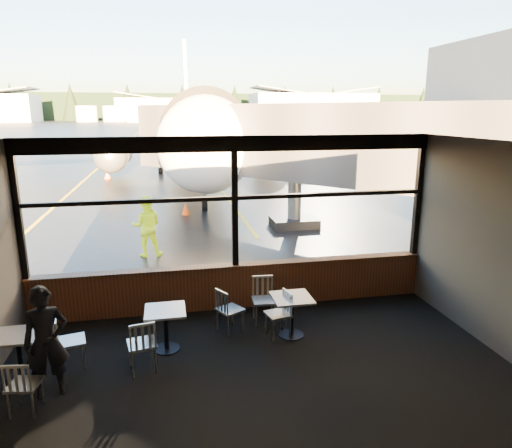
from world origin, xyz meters
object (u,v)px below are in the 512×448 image
object	(u,v)px
chair_near_n	(264,301)
passenger	(46,342)
ground_crew	(147,226)
cone_wing	(107,174)
cafe_table_near	(291,316)
chair_mid_w	(71,342)
airliner	(191,92)
cone_nose	(186,209)
chair_left_s	(25,385)
chair_near_e	(278,315)
chair_near_w	(230,310)
cafe_table_mid	(166,330)
cafe_table_left	(20,356)
jet_bridge	(318,156)
chair_mid_s	(142,344)

from	to	relation	value
chair_near_n	passenger	world-z (taller)	passenger
ground_crew	passenger	bearing A→B (deg)	82.36
passenger	cone_wing	size ratio (longest dim) A/B	3.02
cafe_table_near	chair_mid_w	bearing A→B (deg)	-175.02
cafe_table_near	ground_crew	xyz separation A→B (m)	(-2.67, 5.37, 0.47)
passenger	cone_wing	xyz separation A→B (m)	(-1.69, 22.42, -0.55)
airliner	passenger	world-z (taller)	airliner
chair_mid_w	cone_nose	world-z (taller)	chair_mid_w
chair_left_s	chair_near_e	bearing A→B (deg)	29.40
chair_near_w	cone_wing	world-z (taller)	chair_near_w
cafe_table_near	cafe_table_mid	xyz separation A→B (m)	(-2.21, -0.07, -0.01)
airliner	chair_near_e	world-z (taller)	airliner
chair_left_s	cone_wing	xyz separation A→B (m)	(-1.46, 22.78, -0.14)
chair_left_s	cone_wing	bearing A→B (deg)	102.99
chair_near_e	passenger	size ratio (longest dim) A/B	0.52
chair_near_n	cone_nose	distance (m)	9.89
ground_crew	cone_wing	bearing A→B (deg)	-77.19
chair_left_s	ground_crew	world-z (taller)	ground_crew
chair_near_e	cafe_table_left	bearing A→B (deg)	85.25
cone_wing	chair_mid_w	bearing A→B (deg)	-85.11
chair_near_e	jet_bridge	bearing A→B (deg)	-35.30
passenger	cone_nose	size ratio (longest dim) A/B	3.49
chair_near_e	chair_mid_s	xyz separation A→B (m)	(-2.33, -0.66, 0.02)
chair_near_w	cone_nose	distance (m)	10.08
cafe_table_mid	chair_mid_w	size ratio (longest dim) A/B	0.84
chair_near_n	chair_near_e	bearing A→B (deg)	106.24
cafe_table_mid	chair_mid_s	world-z (taller)	chair_mid_s
chair_left_s	cone_wing	distance (m)	22.83
cafe_table_left	passenger	bearing A→B (deg)	-45.20
jet_bridge	chair_near_e	distance (m)	7.85
chair_near_e	cafe_table_mid	bearing A→B (deg)	81.06
jet_bridge	chair_near_n	world-z (taller)	jet_bridge
cafe_table_left	cafe_table_near	bearing A→B (deg)	6.08
cafe_table_near	chair_near_w	xyz separation A→B (m)	(-1.06, 0.36, 0.05)
chair_near_n	cone_wing	bearing A→B (deg)	-72.29
cone_wing	chair_left_s	bearing A→B (deg)	-86.34
chair_near_w	chair_mid_w	bearing A→B (deg)	-104.17
chair_near_e	cone_nose	distance (m)	10.48
cafe_table_mid	cone_wing	bearing A→B (deg)	98.79
chair_near_e	chair_mid_w	size ratio (longest dim) A/B	0.97
airliner	cone_wing	distance (m)	7.19
airliner	chair_near_e	bearing A→B (deg)	-88.39
cafe_table_left	chair_near_w	size ratio (longest dim) A/B	0.83
jet_bridge	chair_left_s	bearing A→B (deg)	-129.61
cafe_table_near	chair_mid_s	bearing A→B (deg)	-166.18
chair_near_w	cone_nose	size ratio (longest dim) A/B	1.84
chair_mid_s	cafe_table_near	bearing A→B (deg)	3.57
airliner	chair_left_s	bearing A→B (deg)	-97.60
jet_bridge	cafe_table_near	world-z (taller)	jet_bridge
chair_near_w	passenger	world-z (taller)	passenger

